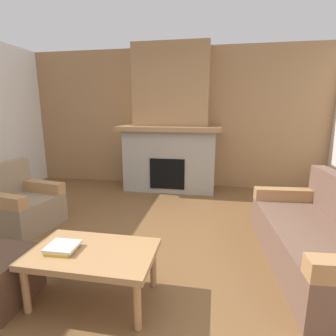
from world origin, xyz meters
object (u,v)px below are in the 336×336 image
at_px(fireplace, 171,129).
at_px(coffee_table, 93,257).
at_px(couch, 321,239).
at_px(armchair, 20,205).

relative_size(fireplace, coffee_table, 2.70).
height_order(couch, coffee_table, couch).
bearing_deg(armchair, coffee_table, -35.46).
distance_m(couch, armchair, 3.57).
bearing_deg(fireplace, coffee_table, -91.57).
relative_size(fireplace, armchair, 3.07).
height_order(fireplace, armchair, fireplace).
bearing_deg(coffee_table, couch, 22.58).
bearing_deg(fireplace, armchair, -128.18).
height_order(fireplace, couch, fireplace).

